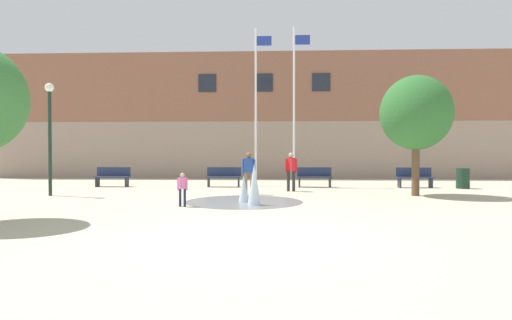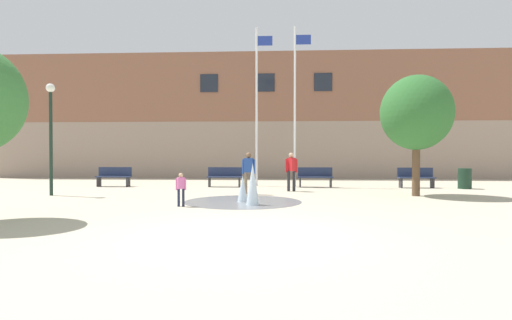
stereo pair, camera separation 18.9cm
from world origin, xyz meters
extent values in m
plane|color=#BCB299|center=(0.00, 0.00, 0.00)|extent=(100.00, 100.00, 0.00)
cube|color=gray|center=(0.00, 20.05, 1.77)|extent=(36.00, 6.00, 3.53)
cube|color=brown|center=(0.00, 20.05, 5.69)|extent=(36.00, 6.00, 4.32)
cube|color=#1E232D|center=(-3.50, 17.03, 5.90)|extent=(1.10, 0.06, 1.10)
cube|color=#1E232D|center=(0.00, 17.03, 5.90)|extent=(1.10, 0.06, 1.10)
cube|color=#1E232D|center=(3.50, 17.03, 5.90)|extent=(1.10, 0.06, 1.10)
cylinder|color=gray|center=(-0.40, 5.32, 0.00)|extent=(3.81, 3.81, 0.01)
cone|color=silver|center=(-0.03, 4.49, 0.63)|extent=(0.40, 0.40, 1.27)
cone|color=silver|center=(-0.40, 5.25, 0.43)|extent=(0.34, 0.34, 0.86)
cube|color=#28282D|center=(-7.66, 10.80, 0.22)|extent=(0.06, 0.40, 0.44)
cube|color=#28282D|center=(-6.26, 10.80, 0.22)|extent=(0.06, 0.40, 0.44)
cube|color=#232D4C|center=(-6.96, 10.80, 0.47)|extent=(1.60, 0.44, 0.05)
cube|color=#232D4C|center=(-6.96, 11.00, 0.70)|extent=(1.60, 0.04, 0.42)
cube|color=#28282D|center=(-2.44, 10.91, 0.22)|extent=(0.06, 0.40, 0.44)
cube|color=#28282D|center=(-1.04, 10.91, 0.22)|extent=(0.06, 0.40, 0.44)
cube|color=#232D4C|center=(-1.74, 10.91, 0.47)|extent=(1.60, 0.44, 0.05)
cube|color=#232D4C|center=(-1.74, 11.11, 0.70)|extent=(1.60, 0.04, 0.42)
cube|color=#28282D|center=(1.77, 10.95, 0.22)|extent=(0.06, 0.40, 0.44)
cube|color=#28282D|center=(3.17, 10.95, 0.22)|extent=(0.06, 0.40, 0.44)
cube|color=#232D4C|center=(2.47, 10.95, 0.47)|extent=(1.60, 0.44, 0.05)
cube|color=#232D4C|center=(2.47, 11.15, 0.70)|extent=(1.60, 0.04, 0.42)
cube|color=#28282D|center=(6.30, 10.84, 0.22)|extent=(0.06, 0.40, 0.44)
cube|color=#28282D|center=(7.70, 10.84, 0.22)|extent=(0.06, 0.40, 0.44)
cube|color=#232D4C|center=(7.00, 10.84, 0.47)|extent=(1.60, 0.44, 0.05)
cube|color=#232D4C|center=(7.00, 11.04, 0.70)|extent=(1.60, 0.04, 0.42)
cylinder|color=#89755B|center=(-0.49, 7.59, 0.42)|extent=(0.12, 0.12, 0.84)
cylinder|color=#89755B|center=(-0.27, 7.59, 0.42)|extent=(0.12, 0.12, 0.84)
cube|color=#284C9E|center=(-0.38, 7.59, 1.11)|extent=(0.37, 0.25, 0.54)
sphere|color=brown|center=(-0.38, 7.59, 1.48)|extent=(0.21, 0.21, 0.21)
cylinder|color=#284C9E|center=(-0.59, 7.59, 1.05)|extent=(0.08, 0.08, 0.55)
cylinder|color=#284C9E|center=(-0.17, 7.59, 1.05)|extent=(0.08, 0.08, 0.55)
cylinder|color=#1E233D|center=(-2.18, 4.03, 0.26)|extent=(0.07, 0.07, 0.52)
cylinder|color=#1E233D|center=(-2.04, 4.03, 0.26)|extent=(0.07, 0.07, 0.52)
cube|color=pink|center=(-2.11, 4.03, 0.69)|extent=(0.24, 0.22, 0.33)
sphere|color=tan|center=(-2.11, 4.03, 0.92)|extent=(0.13, 0.13, 0.13)
cylinder|color=pink|center=(-2.24, 4.03, 0.65)|extent=(0.05, 0.05, 0.34)
cylinder|color=pink|center=(-1.98, 4.03, 0.65)|extent=(0.05, 0.05, 0.34)
cylinder|color=#28282D|center=(1.18, 8.93, 0.42)|extent=(0.12, 0.12, 0.84)
cylinder|color=#28282D|center=(1.40, 8.93, 0.42)|extent=(0.12, 0.12, 0.84)
cube|color=red|center=(1.29, 8.93, 1.11)|extent=(0.37, 0.39, 0.54)
sphere|color=tan|center=(1.29, 8.93, 1.48)|extent=(0.21, 0.21, 0.21)
cylinder|color=red|center=(1.08, 8.93, 1.05)|extent=(0.08, 0.08, 0.55)
cylinder|color=red|center=(1.50, 8.93, 1.05)|extent=(0.08, 0.08, 0.55)
cylinder|color=silver|center=(-0.27, 11.48, 3.76)|extent=(0.10, 0.10, 7.53)
cube|color=#233893|center=(0.13, 11.48, 6.90)|extent=(0.70, 0.02, 0.45)
cylinder|color=silver|center=(1.54, 11.48, 3.78)|extent=(0.10, 0.10, 7.55)
cube|color=#233893|center=(1.94, 11.48, 6.93)|extent=(0.70, 0.02, 0.45)
cylinder|color=#192D23|center=(-7.66, 6.83, 1.91)|extent=(0.12, 0.12, 3.82)
sphere|color=white|center=(-7.66, 6.83, 3.98)|extent=(0.32, 0.32, 0.32)
cylinder|color=#193323|center=(8.98, 10.53, 0.45)|extent=(0.56, 0.56, 0.90)
cylinder|color=brown|center=(5.79, 7.38, 0.84)|extent=(0.28, 0.28, 1.69)
ellipsoid|color=#2D662D|center=(5.79, 7.38, 3.05)|extent=(2.57, 2.57, 2.73)
camera|label=1|loc=(0.52, -7.51, 1.56)|focal=28.00mm
camera|label=2|loc=(0.71, -7.50, 1.56)|focal=28.00mm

